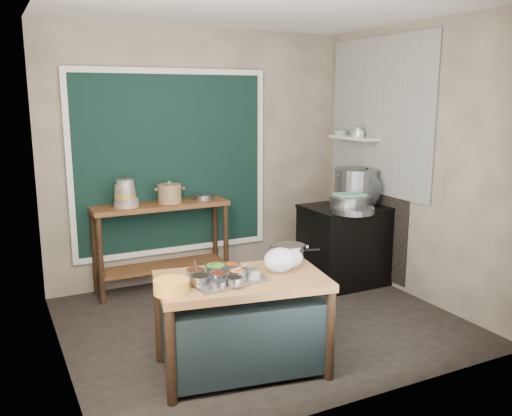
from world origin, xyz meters
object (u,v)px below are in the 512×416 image
back_counter (162,246)px  steamer (350,202)px  condiment_tray (225,279)px  prep_table (242,324)px  saucepan (290,252)px  stove_block (346,246)px  yellow_basin (171,286)px  utensil_cup (124,202)px  stock_pot (356,186)px  ceramic_crock (170,194)px

back_counter → steamer: steamer is taller
steamer → back_counter: bearing=154.5°
back_counter → condiment_tray: bearing=-93.7°
prep_table → saucepan: size_ratio=5.08×
condiment_tray → stove_block: bearing=32.8°
stove_block → yellow_basin: 2.85m
back_counter → yellow_basin: (-0.56, -2.11, 0.32)m
yellow_basin → steamer: (2.39, 1.24, 0.16)m
prep_table → utensil_cup: 2.16m
prep_table → utensil_cup: (-0.39, 2.03, 0.62)m
back_counter → condiment_tray: (-0.13, -2.04, 0.29)m
stock_pot → steamer: size_ratio=1.11×
ceramic_crock → condiment_tray: bearing=-96.5°
ceramic_crock → steamer: 1.93m
condiment_tray → utensil_cup: size_ratio=3.27×
yellow_basin → ceramic_crock: bearing=72.4°
stove_block → back_counter: bearing=159.0°
yellow_basin → ceramic_crock: 2.21m
saucepan → ceramic_crock: 1.87m
ceramic_crock → stock_pot: bearing=-18.2°
yellow_basin → saucepan: (1.10, 0.29, 0.02)m
stove_block → stock_pot: (0.16, 0.07, 0.65)m
stove_block → steamer: bearing=-117.7°
stove_block → saucepan: 1.79m
prep_table → yellow_basin: (-0.57, -0.08, 0.42)m
ceramic_crock → back_counter: bearing=170.6°
stock_pot → saucepan: bearing=-142.7°
stove_block → condiment_tray: (-2.03, -1.31, 0.34)m
utensil_cup → ceramic_crock: 0.49m
condiment_tray → yellow_basin: size_ratio=2.14×
prep_table → back_counter: back_counter is taller
stove_block → steamer: 0.55m
back_counter → condiment_tray: back_counter is taller
back_counter → ceramic_crock: bearing=-9.4°
stove_block → steamer: steamer is taller
back_counter → stove_block: 2.04m
ceramic_crock → stock_pot: 2.06m
back_counter → yellow_basin: 2.21m
saucepan → steamer: steamer is taller
condiment_tray → stock_pot: size_ratio=1.04×
stove_block → utensil_cup: bearing=162.2°
stove_block → yellow_basin: size_ratio=3.63×
back_counter → condiment_tray: 2.07m
stove_block → stock_pot: 0.68m
prep_table → back_counter: 2.03m
prep_table → yellow_basin: bearing=-162.1°
prep_table → ceramic_crock: ceramic_crock is taller
yellow_basin → stove_block: bearing=29.3°
steamer → prep_table: bearing=-147.5°
ceramic_crock → stock_pot: stock_pot is taller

